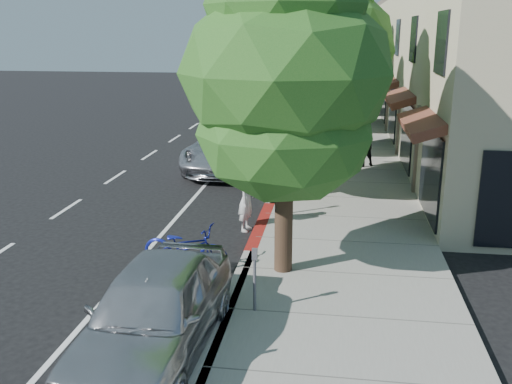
% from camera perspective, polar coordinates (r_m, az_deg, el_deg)
% --- Properties ---
extents(ground, '(120.00, 120.00, 0.00)m').
position_cam_1_polar(ground, '(14.89, -0.00, -5.02)').
color(ground, black).
rests_on(ground, ground).
extents(sidewalk, '(4.60, 56.00, 0.15)m').
position_cam_1_polar(sidewalk, '(22.39, 8.78, 2.16)').
color(sidewalk, gray).
rests_on(sidewalk, ground).
extents(curb, '(0.30, 56.00, 0.15)m').
position_cam_1_polar(curb, '(22.47, 2.90, 2.38)').
color(curb, '#9E998E').
rests_on(curb, ground).
extents(curb_red_segment, '(0.32, 4.00, 0.15)m').
position_cam_1_polar(curb_red_segment, '(15.79, 0.51, -3.49)').
color(curb_red_segment, maroon).
rests_on(curb_red_segment, ground).
extents(storefront_building, '(10.00, 36.00, 7.00)m').
position_cam_1_polar(storefront_building, '(32.72, 22.11, 11.56)').
color(storefront_building, '#B6AF8C').
rests_on(storefront_building, ground).
extents(street_tree_0, '(4.41, 4.41, 7.11)m').
position_cam_1_polar(street_tree_0, '(11.85, 2.98, 11.34)').
color(street_tree_0, black).
rests_on(street_tree_0, ground).
extents(street_tree_1, '(5.52, 5.52, 7.77)m').
position_cam_1_polar(street_tree_1, '(17.81, 4.83, 13.62)').
color(street_tree_1, black).
rests_on(street_tree_1, ground).
extents(street_tree_2, '(4.22, 4.22, 6.83)m').
position_cam_1_polar(street_tree_2, '(23.82, 5.72, 13.13)').
color(street_tree_2, black).
rests_on(street_tree_2, ground).
extents(street_tree_3, '(5.40, 5.40, 7.99)m').
position_cam_1_polar(street_tree_3, '(29.79, 6.31, 14.84)').
color(street_tree_3, black).
rests_on(street_tree_3, ground).
extents(street_tree_4, '(5.11, 5.11, 8.20)m').
position_cam_1_polar(street_tree_4, '(35.78, 6.69, 15.34)').
color(street_tree_4, black).
rests_on(street_tree_4, ground).
extents(street_tree_5, '(5.19, 5.19, 7.62)m').
position_cam_1_polar(street_tree_5, '(41.79, 6.93, 14.76)').
color(street_tree_5, black).
rests_on(street_tree_5, ground).
extents(cyclist, '(0.51, 0.70, 1.76)m').
position_cam_1_polar(cyclist, '(15.49, -0.97, -0.73)').
color(cyclist, silver).
rests_on(cyclist, ground).
extents(bicycle, '(2.15, 1.01, 1.08)m').
position_cam_1_polar(bicycle, '(13.15, -7.05, -5.51)').
color(bicycle, navy).
rests_on(bicycle, ground).
extents(silver_suv, '(3.01, 6.23, 1.71)m').
position_cam_1_polar(silver_suv, '(22.61, -2.64, 4.49)').
color(silver_suv, '#BAB9BE').
rests_on(silver_suv, ground).
extents(dark_sedan, '(1.89, 4.96, 1.62)m').
position_cam_1_polar(dark_sedan, '(23.34, 1.93, 4.74)').
color(dark_sedan, black).
rests_on(dark_sedan, ground).
extents(white_pickup, '(2.46, 5.92, 1.71)m').
position_cam_1_polar(white_pickup, '(34.49, 1.27, 8.44)').
color(white_pickup, '#BCBCBC').
rests_on(white_pickup, ground).
extents(dark_suv_far, '(2.55, 5.56, 1.85)m').
position_cam_1_polar(dark_suv_far, '(37.55, 4.39, 9.11)').
color(dark_suv_far, black).
rests_on(dark_suv_far, ground).
extents(near_car_a, '(2.06, 4.78, 1.61)m').
position_cam_1_polar(near_car_a, '(9.85, -10.15, -11.60)').
color(near_car_a, '#B4B5B9').
rests_on(near_car_a, ground).
extents(pedestrian, '(1.08, 1.02, 1.77)m').
position_cam_1_polar(pedestrian, '(22.71, 10.69, 4.74)').
color(pedestrian, black).
rests_on(pedestrian, sidewalk).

